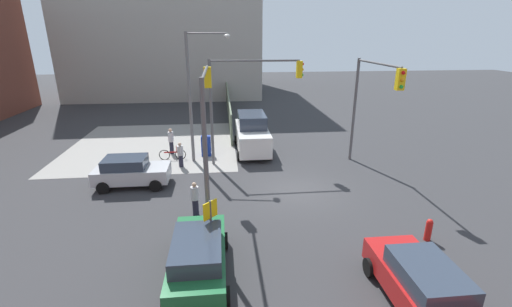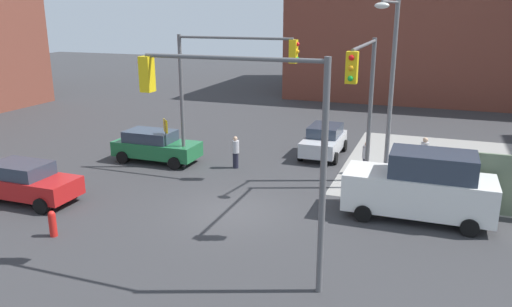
{
  "view_description": "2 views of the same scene",
  "coord_description": "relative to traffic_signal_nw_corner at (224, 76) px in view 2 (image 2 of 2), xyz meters",
  "views": [
    {
      "loc": [
        -16.12,
        3.86,
        7.84
      ],
      "look_at": [
        -0.0,
        2.22,
        2.19
      ],
      "focal_mm": 24.0,
      "sensor_mm": 36.0,
      "label": 1
    },
    {
      "loc": [
        7.09,
        -16.73,
        7.6
      ],
      "look_at": [
        0.82,
        0.43,
        2.32
      ],
      "focal_mm": 35.0,
      "sensor_mm": 36.0,
      "label": 2
    }
  ],
  "objects": [
    {
      "name": "fire_hydrant",
      "position": [
        -2.78,
        -8.7,
        -4.17
      ],
      "size": [
        0.26,
        0.26,
        0.94
      ],
      "color": "red",
      "rests_on": "ground"
    },
    {
      "name": "sedan_red",
      "position": [
        -6.1,
        -6.37,
        -3.81
      ],
      "size": [
        4.15,
        2.02,
        1.62
      ],
      "color": "#B21919",
      "rests_on": "ground"
    },
    {
      "name": "van_white_delivery",
      "position": [
        9.1,
        -2.7,
        -3.38
      ],
      "size": [
        5.4,
        2.32,
        2.62
      ],
      "color": "white",
      "rests_on": "ground"
    },
    {
      "name": "traffic_signal_nw_corner",
      "position": [
        0.0,
        0.0,
        0.0
      ],
      "size": [
        5.92,
        0.36,
        6.5
      ],
      "color": "#59595B",
      "rests_on": "ground"
    },
    {
      "name": "bicycle_leaning_on_fence",
      "position": [
        7.82,
        2.7,
        -4.31
      ],
      "size": [
        0.05,
        1.75,
        0.97
      ],
      "color": "black",
      "rests_on": "ground"
    },
    {
      "name": "traffic_signal_se_corner",
      "position": [
        4.62,
        -9.0,
        -0.02
      ],
      "size": [
        5.52,
        0.36,
        6.5
      ],
      "color": "#59595B",
      "rests_on": "ground"
    },
    {
      "name": "sedan_green",
      "position": [
        -4.1,
        0.31,
        -3.81
      ],
      "size": [
        4.41,
        2.02,
        1.62
      ],
      "color": "#1E6638",
      "rests_on": "ground"
    },
    {
      "name": "pedestrian_walking_north",
      "position": [
        9.02,
        2.9,
        -3.71
      ],
      "size": [
        0.36,
        0.36,
        1.81
      ],
      "rotation": [
        0.0,
        0.0,
        5.82
      ],
      "color": "#B2B2B7",
      "rests_on": "ground"
    },
    {
      "name": "mailbox_blue",
      "position": [
        8.42,
        0.5,
        -3.89
      ],
      "size": [
        0.56,
        0.64,
        1.43
      ],
      "color": "navy",
      "rests_on": "ground"
    },
    {
      "name": "sidewalk_corner",
      "position": [
        11.22,
        4.5,
        -4.65
      ],
      "size": [
        12.0,
        12.0,
        0.01
      ],
      "primitive_type": "cube",
      "color": "gray",
      "rests_on": "ground"
    },
    {
      "name": "traffic_signal_ne_corner",
      "position": [
        6.72,
        -2.18,
        -0.01
      ],
      "size": [
        0.36,
        5.7,
        6.5
      ],
      "color": "#59595B",
      "rests_on": "ground"
    },
    {
      "name": "building_warehouse_north",
      "position": [
        12.52,
        29.5,
        1.63
      ],
      "size": [
        32.0,
        18.0,
        12.58
      ],
      "color": "brown",
      "rests_on": "ground"
    },
    {
      "name": "warning_sign_two_way",
      "position": [
        -3.18,
        -0.12,
        -3.02
      ],
      "size": [
        0.48,
        0.48,
        2.4
      ],
      "color": "#4C4C4C",
      "rests_on": "ground"
    },
    {
      "name": "ground_plane",
      "position": [
        2.22,
        -4.5,
        -4.66
      ],
      "size": [
        120.0,
        120.0,
        0.0
      ],
      "primitive_type": "plane",
      "color": "#333335"
    },
    {
      "name": "hatchback_silver",
      "position": [
        3.85,
        4.38,
        -3.82
      ],
      "size": [
        2.02,
        3.91,
        1.62
      ],
      "color": "#B7BABF",
      "rests_on": "ground"
    },
    {
      "name": "pedestrian_crossing",
      "position": [
        6.42,
        2.0,
        -3.84
      ],
      "size": [
        0.36,
        0.36,
        1.58
      ],
      "rotation": [
        0.0,
        0.0,
        0.75
      ],
      "color": "#B2B2B7",
      "rests_on": "ground"
    },
    {
      "name": "street_lamp_corner",
      "position": [
        7.36,
        0.94,
        0.04
      ],
      "size": [
        0.77,
        2.65,
        8.0
      ],
      "color": "slate",
      "rests_on": "ground"
    },
    {
      "name": "pedestrian_waiting",
      "position": [
        0.22,
        0.7,
        -3.82
      ],
      "size": [
        0.36,
        0.36,
        1.62
      ],
      "rotation": [
        0.0,
        0.0,
        0.51
      ],
      "color": "#B2B2B7",
      "rests_on": "ground"
    }
  ]
}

